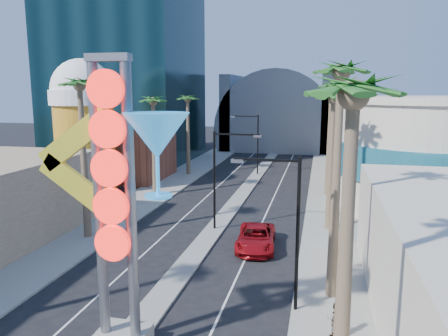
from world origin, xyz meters
TOP-DOWN VIEW (x-y plane):
  - sidewalk_west at (-9.50, 35.00)m, footprint 5.00×100.00m
  - sidewalk_east at (9.50, 35.00)m, footprint 5.00×100.00m
  - median at (0.00, 38.00)m, footprint 1.60×84.00m
  - brick_filler_west at (-16.00, 38.00)m, footprint 10.00×10.00m
  - filler_east at (16.00, 48.00)m, footprint 10.00×20.00m
  - beer_mug at (-17.00, 30.00)m, footprint 7.00×7.00m
  - turquoise_building at (18.00, 30.00)m, footprint 16.60×16.60m
  - canopy at (0.00, 72.00)m, footprint 22.00×16.00m
  - neon_sign at (0.82, 2.96)m, footprint 6.53×2.60m
  - streetlight_0 at (0.55, 20.00)m, footprint 3.79×0.25m
  - streetlight_1 at (-0.55, 44.00)m, footprint 3.79×0.25m
  - streetlight_2 at (6.72, 8.00)m, footprint 3.45×0.25m
  - palm_1 at (-9.00, 16.00)m, footprint 2.40×2.40m
  - palm_2 at (-9.00, 30.00)m, footprint 2.40×2.40m
  - palm_3 at (-9.00, 42.00)m, footprint 2.40×2.40m
  - palm_4 at (9.00, 0.00)m, footprint 2.40×2.40m
  - palm_5 at (9.00, 10.00)m, footprint 2.40×2.40m
  - palm_6 at (9.00, 22.00)m, footprint 2.40×2.40m
  - palm_7 at (9.00, 34.00)m, footprint 2.40×2.40m
  - red_pickup at (3.89, 16.58)m, footprint 3.10×5.93m
  - pedestrian_b at (9.08, 5.84)m, footprint 0.87×0.71m

SIDE VIEW (x-z plane):
  - sidewalk_west at x=-9.50m, z-range 0.00..0.15m
  - sidewalk_east at x=9.50m, z-range 0.00..0.15m
  - median at x=0.00m, z-range 0.00..0.15m
  - red_pickup at x=3.89m, z-range 0.00..1.59m
  - pedestrian_b at x=9.08m, z-range 0.15..1.79m
  - brick_filler_west at x=-16.00m, z-range 0.00..8.00m
  - canopy at x=0.00m, z-range -6.69..15.31m
  - streetlight_2 at x=6.72m, z-range 0.83..8.83m
  - streetlight_0 at x=0.55m, z-range 0.88..8.88m
  - streetlight_1 at x=-0.55m, z-range 0.88..8.88m
  - filler_east at x=16.00m, z-range 0.00..10.00m
  - turquoise_building at x=18.00m, z-range -0.05..10.55m
  - neon_sign at x=0.82m, z-range 1.03..13.58m
  - beer_mug at x=-17.00m, z-range 0.59..15.09m
  - palm_2 at x=-9.00m, z-range 3.88..15.08m
  - palm_3 at x=-9.00m, z-range 3.88..15.08m
  - palm_6 at x=9.00m, z-range 4.08..15.78m
  - palm_4 at x=9.00m, z-range 4.28..16.48m
  - palm_1 at x=-9.00m, z-range 4.47..17.17m
  - palm_7 at x=9.00m, z-range 4.47..17.17m
  - palm_5 at x=9.00m, z-range 4.67..17.87m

